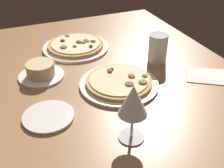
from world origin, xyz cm
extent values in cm
cube|color=#996B42|center=(0.00, 0.00, 2.00)|extent=(150.00, 110.00, 4.00)
cylinder|color=silver|center=(5.13, -7.36, 4.50)|extent=(27.47, 27.47, 1.00)
cylinder|color=tan|center=(5.13, -7.36, 5.60)|extent=(22.94, 22.94, 1.20)
cylinder|color=beige|center=(5.13, -7.36, 6.40)|extent=(20.45, 20.45, 0.40)
ellipsoid|color=#AD4733|center=(0.72, -9.21, 6.88)|extent=(2.99, 2.99, 0.56)
ellipsoid|color=#937556|center=(0.07, -13.95, 6.92)|extent=(3.08, 3.03, 0.63)
ellipsoid|color=#387033|center=(3.36, -16.40, 6.82)|extent=(1.97, 1.90, 0.44)
ellipsoid|color=#AD4733|center=(5.01, -12.08, 6.86)|extent=(2.96, 2.43, 0.51)
ellipsoid|color=#387033|center=(12.11, -7.70, 6.97)|extent=(1.72, 1.22, 0.75)
ellipsoid|color=#AD4733|center=(11.21, -6.42, 6.98)|extent=(2.52, 1.82, 0.77)
cylinder|color=white|center=(39.41, -2.02, 4.50)|extent=(28.48, 28.48, 1.00)
cylinder|color=#C68C47|center=(39.41, -2.02, 5.60)|extent=(24.07, 24.07, 1.20)
cylinder|color=beige|center=(39.41, -2.02, 6.40)|extent=(20.95, 20.95, 0.40)
ellipsoid|color=#937556|center=(37.15, 3.82, 6.95)|extent=(3.16, 2.90, 0.70)
ellipsoid|color=#4C3828|center=(33.19, -6.94, 6.98)|extent=(1.86, 1.56, 0.76)
ellipsoid|color=#4C3828|center=(39.50, -3.56, 6.82)|extent=(3.09, 2.66, 0.43)
ellipsoid|color=#937556|center=(39.28, -7.08, 6.85)|extent=(2.86, 2.83, 0.49)
ellipsoid|color=#4C3828|center=(37.94, -9.57, 6.82)|extent=(2.58, 2.32, 0.44)
ellipsoid|color=#937556|center=(48.41, -0.87, 6.85)|extent=(3.13, 2.27, 0.49)
ellipsoid|color=brown|center=(38.37, -5.22, 6.82)|extent=(2.54, 2.02, 0.44)
ellipsoid|color=#937556|center=(39.84, -6.91, 6.97)|extent=(2.41, 2.20, 0.73)
ellipsoid|color=#4C3828|center=(43.64, 2.56, 6.92)|extent=(2.37, 2.06, 0.63)
ellipsoid|color=#4C3828|center=(35.97, -0.65, 6.81)|extent=(1.97, 1.67, 0.42)
cylinder|color=silver|center=(21.32, 16.40, 4.40)|extent=(16.54, 16.54, 0.80)
cylinder|color=#D1B784|center=(21.32, 16.40, 7.20)|extent=(10.11, 10.11, 4.80)
cylinder|color=silver|center=(-19.77, -0.39, 4.20)|extent=(7.15, 7.15, 0.40)
cylinder|color=silver|center=(-19.77, -0.39, 8.30)|extent=(0.80, 0.80, 7.81)
cone|color=silver|center=(-19.77, -0.39, 16.50)|extent=(7.71, 7.71, 8.59)
cone|color=#5B0F19|center=(-19.77, -0.39, 13.87)|extent=(2.69, 2.69, 3.33)
cylinder|color=silver|center=(15.47, -28.55, 9.68)|extent=(7.32, 7.32, 11.36)
cylinder|color=silver|center=(15.47, -28.55, 7.33)|extent=(6.73, 6.73, 6.66)
cylinder|color=silver|center=(-2.79, 18.98, 4.45)|extent=(15.34, 15.34, 0.90)
cube|color=white|center=(-2.56, -40.90, 4.15)|extent=(19.08, 21.00, 0.30)
camera|label=1|loc=(-69.74, 26.67, 57.73)|focal=45.19mm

